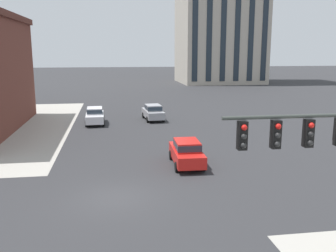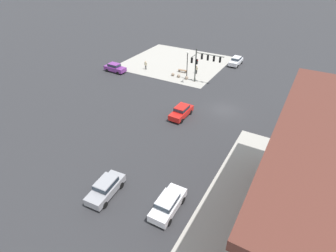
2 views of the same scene
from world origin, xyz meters
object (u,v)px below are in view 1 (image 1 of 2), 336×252
car_main_northbound_near (187,152)px  car_cross_eastbound (95,115)px  car_main_southbound_far (153,112)px  traffic_signal_main (330,155)px

car_main_northbound_near → car_cross_eastbound: bearing=113.0°
car_main_northbound_near → car_main_southbound_far: 16.55m
car_main_northbound_near → car_main_southbound_far: same height
car_main_northbound_near → car_cross_eastbound: size_ratio=1.00×
car_main_northbound_near → car_cross_eastbound: 16.60m
traffic_signal_main → car_main_southbound_far: traffic_signal_main is taller
car_main_southbound_far → car_main_northbound_near: bearing=-88.9°
traffic_signal_main → car_cross_eastbound: traffic_signal_main is taller
car_main_northbound_near → car_cross_eastbound: (-6.48, 15.28, 0.00)m
car_main_southbound_far → car_cross_eastbound: same height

